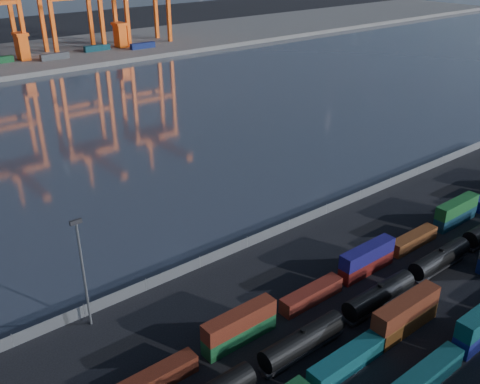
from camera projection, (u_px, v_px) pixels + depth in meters
ground at (376, 331)px, 73.55m from camera, size 700.00×700.00×0.00m
harbor_water at (70, 133)px, 147.38m from camera, size 700.00×700.00×0.00m
container_row_mid at (336, 364)px, 65.02m from camera, size 140.96×2.44×5.21m
container_row_north at (380, 255)px, 87.54m from camera, size 140.06×2.25×4.81m
tanker_string at (303, 342)px, 68.57m from camera, size 137.53×2.91×4.16m
waterfront_fence at (247, 242)px, 92.81m from camera, size 160.12×0.12×2.20m
yard_light_mast at (83, 268)px, 70.89m from camera, size 1.60×0.40×16.60m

